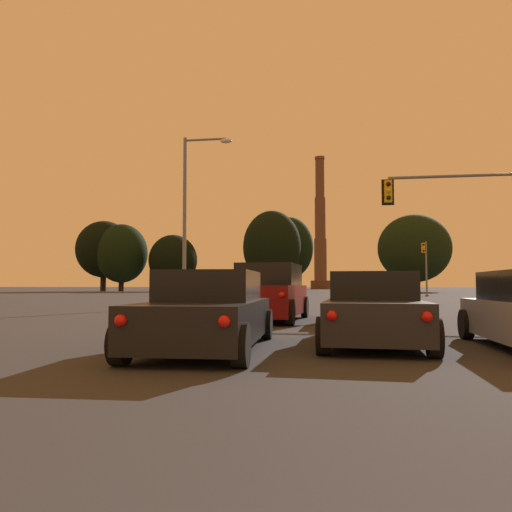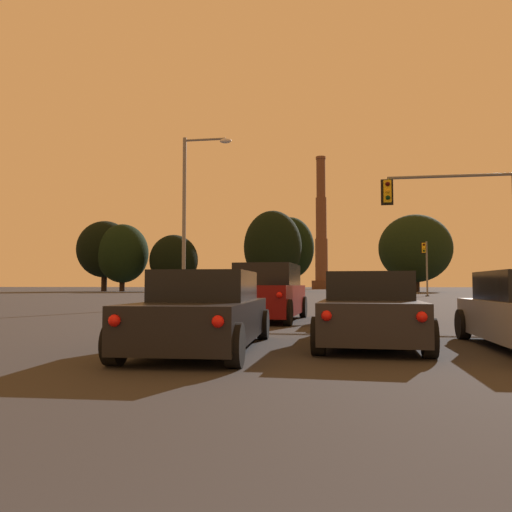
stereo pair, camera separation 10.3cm
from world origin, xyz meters
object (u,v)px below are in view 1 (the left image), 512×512
sedan_center_lane_front (366,301)px  traffic_light_overhead_right (478,204)px  sedan_center_lane_second (373,310)px  smokestack (320,237)px  sedan_left_lane_second (209,312)px  suv_left_lane_front (270,293)px  street_lamp (191,204)px  traffic_light_far_right (425,260)px

sedan_center_lane_front → traffic_light_overhead_right: bearing=56.3°
sedan_center_lane_front → sedan_center_lane_second: size_ratio=1.00×
sedan_center_lane_second → traffic_light_overhead_right: size_ratio=0.72×
sedan_center_lane_second → smokestack: smokestack is taller
sedan_left_lane_second → sedan_center_lane_front: bearing=63.8°
traffic_light_overhead_right → smokestack: (-10.51, 121.48, 10.31)m
sedan_center_lane_front → sedan_left_lane_second: bearing=-112.4°
sedan_center_lane_second → suv_left_lane_front: suv_left_lane_front is taller
traffic_light_overhead_right → street_lamp: (-14.13, 1.61, 0.63)m
sedan_center_lane_front → sedan_center_lane_second: same height
street_lamp → smokestack: smokestack is taller
sedan_center_lane_second → smokestack: (-4.70, 135.22, 14.53)m
suv_left_lane_front → traffic_light_overhead_right: bearing=44.8°
sedan_center_lane_front → traffic_light_far_right: traffic_light_far_right is taller
street_lamp → sedan_left_lane_second: bearing=-72.5°
sedan_left_lane_second → smokestack: (-1.67, 136.69, 14.53)m
sedan_center_lane_front → traffic_light_overhead_right: (5.60, 7.90, 4.22)m
traffic_light_overhead_right → traffic_light_far_right: 30.30m
sedan_center_lane_front → smokestack: (-4.91, 129.38, 14.53)m
traffic_light_far_right → suv_left_lane_front: bearing=-106.8°
sedan_center_lane_second → sedan_left_lane_second: same height
sedan_left_lane_second → smokestack: smokestack is taller
sedan_center_lane_second → street_lamp: bearing=120.7°
sedan_center_lane_front → traffic_light_far_right: size_ratio=0.83×
street_lamp → suv_left_lane_front: bearing=-59.9°
street_lamp → sedan_center_lane_front: bearing=-48.1°
sedan_center_lane_front → suv_left_lane_front: 3.09m
suv_left_lane_front → smokestack: smokestack is taller
sedan_center_lane_front → suv_left_lane_front: (-3.08, 0.10, 0.23)m
sedan_center_lane_second → suv_left_lane_front: 6.60m
street_lamp → smokestack: 120.32m
sedan_center_lane_front → suv_left_lane_front: suv_left_lane_front is taller
sedan_left_lane_second → traffic_light_overhead_right: 18.09m
traffic_light_overhead_right → sedan_left_lane_second: bearing=-120.2°
suv_left_lane_front → smokestack: size_ratio=0.13×
sedan_center_lane_second → street_lamp: (-8.32, 15.35, 4.85)m
suv_left_lane_front → sedan_left_lane_second: 7.41m
sedan_left_lane_second → traffic_light_overhead_right: size_ratio=0.72×
smokestack → traffic_light_far_right: bearing=-81.7°
traffic_light_overhead_right → traffic_light_far_right: traffic_light_overhead_right is taller
sedan_center_lane_front → street_lamp: street_lamp is taller
suv_left_lane_front → traffic_light_overhead_right: (8.67, 7.80, 3.99)m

